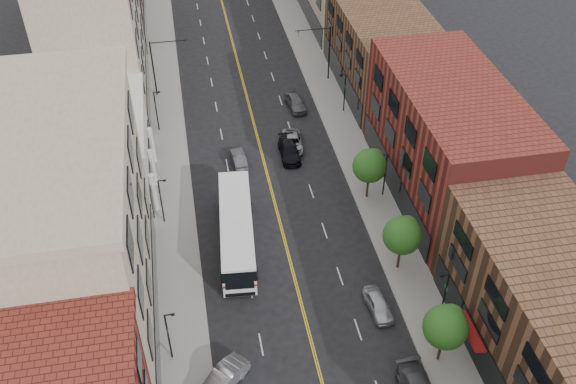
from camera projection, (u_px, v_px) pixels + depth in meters
sidewalk_left at (170, 154)px, 70.60m from camera, size 4.00×110.00×0.15m
sidewalk_right at (346, 135)px, 73.44m from camera, size 4.00×110.00×0.15m
bldg_l_tanoffice at (73, 241)px, 47.27m from camera, size 10.00×22.00×18.00m
bldg_l_white at (97, 154)px, 64.08m from camera, size 10.00×14.00×8.00m
bldg_l_far_a at (94, 33)px, 73.74m from camera, size 10.00×20.00×18.00m
bldg_r_near at (573, 347)px, 44.81m from camera, size 10.00×26.00×10.00m
bldg_r_mid at (448, 141)px, 62.32m from camera, size 10.00×22.00×12.00m
bldg_r_far_a at (383, 51)px, 78.85m from camera, size 10.00×20.00×10.00m
tree_r_1 at (446, 325)px, 47.36m from camera, size 3.40×3.40×5.59m
tree_r_2 at (403, 234)px, 54.93m from camera, size 3.40×3.40×5.59m
tree_r_3 at (370, 165)px, 62.49m from camera, size 3.40×3.40×5.59m
lamp_l_1 at (169, 334)px, 48.19m from camera, size 0.81×0.55×5.05m
lamp_l_2 at (161, 199)px, 60.30m from camera, size 0.81×0.55×5.05m
lamp_l_3 at (156, 109)px, 72.40m from camera, size 0.81×0.55×5.05m
lamp_r_1 at (444, 293)px, 51.30m from camera, size 0.81×0.55×5.05m
lamp_r_2 at (385, 173)px, 63.40m from camera, size 0.81×0.55×5.05m
lamp_r_3 at (344, 91)px, 75.50m from camera, size 0.81×0.55×5.05m
signal_mast_left at (158, 62)px, 77.48m from camera, size 4.49×0.18×7.20m
signal_mast_right at (324, 47)px, 80.39m from camera, size 4.49×0.18×7.20m
city_bus at (237, 228)px, 58.58m from camera, size 4.06×13.54×3.43m
car_angle_b at (222, 380)px, 47.61m from camera, size 4.63×4.51×1.58m
car_parked_far at (378, 305)px, 53.32m from camera, size 1.98×4.22×1.40m
car_lane_behind at (239, 158)px, 69.11m from camera, size 1.61×3.96×1.28m
car_lane_a at (289, 151)px, 70.05m from camera, size 2.15×5.09×1.47m
car_lane_b at (292, 142)px, 71.37m from camera, size 2.88×5.21×1.38m
car_lane_c at (296, 102)px, 77.63m from camera, size 2.29×4.81×1.59m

